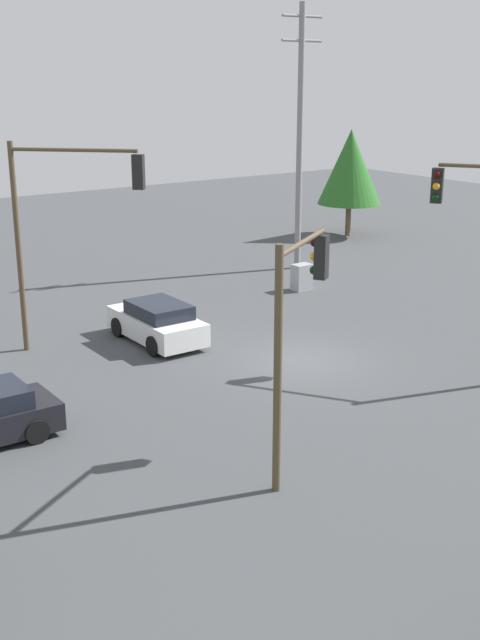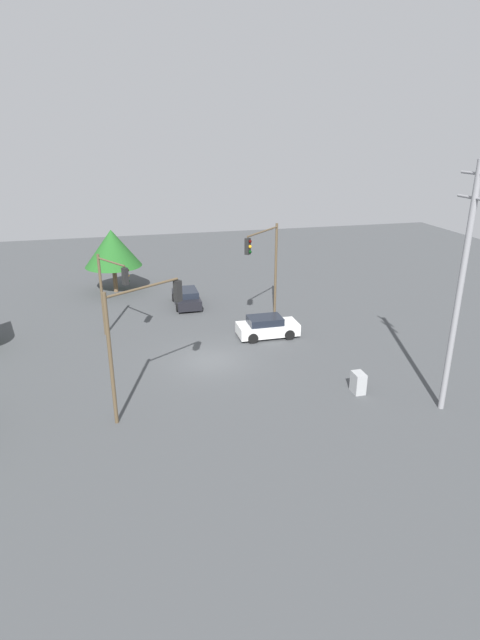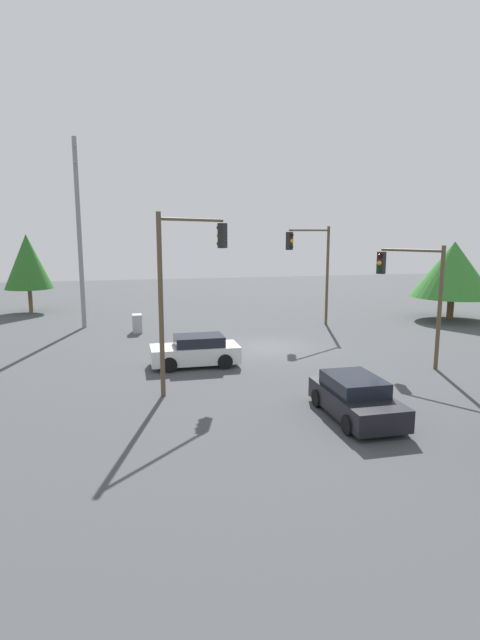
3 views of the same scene
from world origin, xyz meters
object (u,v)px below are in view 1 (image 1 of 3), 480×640
(sedan_white, at_px, (157,322))
(traffic_signal_cross, at_px, (64,211))
(electrical_cabinet, at_px, (302,277))
(traffic_signal_main, at_px, (297,311))

(sedan_white, distance_m, traffic_signal_cross, 4.93)
(traffic_signal_cross, xyz_separation_m, electrical_cabinet, (11.23, 1.72, -4.10))
(traffic_signal_main, relative_size, traffic_signal_cross, 0.81)
(traffic_signal_cross, bearing_deg, traffic_signal_main, -40.18)
(traffic_signal_main, bearing_deg, traffic_signal_cross, 63.00)
(sedan_white, relative_size, traffic_signal_cross, 0.59)
(traffic_signal_main, bearing_deg, electrical_cabinet, 17.70)
(sedan_white, height_order, electrical_cabinet, sedan_white)
(traffic_signal_cross, bearing_deg, electrical_cabinet, 53.68)
(sedan_white, height_order, traffic_signal_main, traffic_signal_main)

